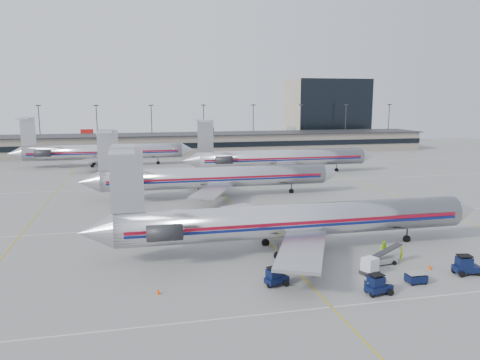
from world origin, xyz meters
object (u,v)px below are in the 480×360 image
object	(u,v)px
jet_second_row	(212,177)
tug_center	(378,285)
uld_container	(370,266)
belt_loader	(382,259)
jet_foreground	(289,220)

from	to	relation	value
jet_second_row	tug_center	xyz separation A→B (m)	(7.28, -44.91, -2.66)
jet_second_row	uld_container	xyz separation A→B (m)	(9.01, -40.31, -2.68)
jet_second_row	belt_loader	size ratio (longest dim) A/B	11.53
tug_center	uld_container	distance (m)	4.91
jet_second_row	uld_container	distance (m)	41.39
jet_foreground	tug_center	distance (m)	14.14
jet_foreground	jet_second_row	bearing A→B (deg)	96.45
jet_foreground	belt_loader	xyz separation A→B (m)	(8.11, -6.52, -3.02)
jet_foreground	jet_second_row	world-z (taller)	jet_foreground
tug_center	uld_container	size ratio (longest dim) A/B	1.28
tug_center	belt_loader	distance (m)	8.14
jet_foreground	jet_second_row	xyz separation A→B (m)	(-3.56, 31.55, -0.05)
jet_foreground	uld_container	world-z (taller)	jet_foreground
tug_center	belt_loader	xyz separation A→B (m)	(4.38, 6.85, -0.31)
jet_foreground	jet_second_row	distance (m)	31.75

